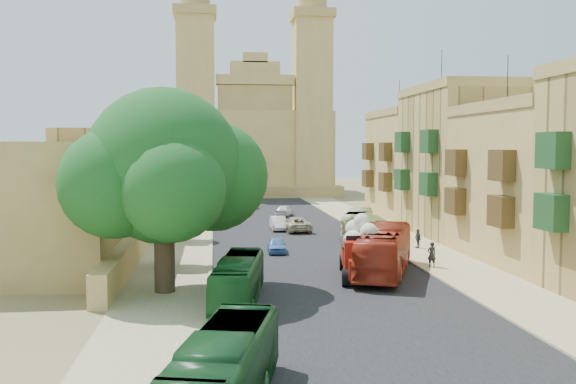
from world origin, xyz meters
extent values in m
plane|color=olive|center=(0.00, 0.00, 0.00)|extent=(260.00, 260.00, 0.00)
cube|color=black|center=(0.00, 30.00, 0.01)|extent=(14.00, 140.00, 0.01)
cube|color=tan|center=(9.50, 30.00, 0.01)|extent=(5.00, 140.00, 0.01)
cube|color=tan|center=(-9.50, 30.00, 0.01)|extent=(5.00, 140.00, 0.01)
cube|color=tan|center=(7.00, 30.00, 0.06)|extent=(0.25, 140.00, 0.12)
cube|color=tan|center=(-7.00, 30.00, 0.06)|extent=(0.25, 140.00, 0.12)
cube|color=#1C4621|center=(11.55, 0.92, 4.56)|extent=(0.90, 2.20, 2.00)
cube|color=#1C4621|center=(11.55, 0.92, 7.92)|extent=(0.90, 2.20, 2.00)
cube|color=tan|center=(16.00, 11.00, 5.25)|extent=(8.00, 14.00, 10.50)
cube|color=#9C7E44|center=(16.00, 11.00, 10.90)|extent=(8.20, 14.00, 0.80)
cylinder|color=black|center=(15.00, 13.80, 13.10)|extent=(0.06, 0.06, 3.60)
cube|color=#4C3719|center=(11.55, 7.08, 3.99)|extent=(0.90, 2.20, 2.00)
cube|color=#4C3719|center=(11.55, 14.92, 3.99)|extent=(0.90, 2.20, 2.00)
cube|color=#4C3719|center=(11.55, 7.08, 6.93)|extent=(0.90, 2.20, 2.00)
cube|color=#4C3719|center=(11.55, 14.92, 6.93)|extent=(0.90, 2.20, 2.00)
cube|color=tan|center=(16.00, 25.00, 6.50)|extent=(8.00, 14.00, 13.00)
cube|color=#9C7E44|center=(16.00, 25.00, 13.40)|extent=(8.20, 14.00, 0.80)
cylinder|color=black|center=(15.00, 27.80, 15.60)|extent=(0.06, 0.06, 3.60)
cube|color=#1C4621|center=(11.55, 21.08, 4.94)|extent=(0.90, 2.20, 2.00)
cube|color=#1C4621|center=(11.55, 28.92, 4.94)|extent=(0.90, 2.20, 2.00)
cube|color=#1C4621|center=(11.55, 21.08, 8.58)|extent=(0.90, 2.20, 2.00)
cube|color=#1C4621|center=(11.55, 28.92, 8.58)|extent=(0.90, 2.20, 2.00)
cube|color=tan|center=(16.00, 39.00, 5.75)|extent=(8.00, 14.00, 11.50)
cube|color=#9C7E44|center=(16.00, 39.00, 11.90)|extent=(8.20, 14.00, 0.80)
cylinder|color=black|center=(15.00, 41.80, 14.10)|extent=(0.06, 0.06, 3.60)
cube|color=#4C3719|center=(11.55, 35.08, 4.37)|extent=(0.90, 2.20, 2.00)
cube|color=#4C3719|center=(11.55, 42.92, 4.37)|extent=(0.90, 2.20, 2.00)
cube|color=#4C3719|center=(11.55, 35.08, 7.59)|extent=(0.90, 2.20, 2.00)
cube|color=#4C3719|center=(11.55, 42.92, 7.59)|extent=(0.90, 2.20, 2.00)
cube|color=tan|center=(-12.50, 20.00, 0.90)|extent=(1.00, 40.00, 1.80)
cube|color=#9C7E44|center=(-18.00, 18.00, 4.20)|extent=(10.00, 28.00, 8.40)
cube|color=tan|center=(-18.00, 44.00, 5.00)|extent=(10.00, 22.00, 10.00)
cube|color=tan|center=(0.00, 81.00, 7.00)|extent=(26.00, 20.00, 14.00)
cube|color=#9C7E44|center=(0.00, 70.50, 0.90)|extent=(28.00, 4.00, 1.80)
cube|color=#9C7E44|center=(0.00, 72.20, 10.00)|extent=(12.00, 2.00, 16.00)
cube|color=tan|center=(0.00, 72.20, 18.90)|extent=(12.60, 2.40, 1.60)
cube|color=tan|center=(0.00, 72.20, 20.60)|extent=(8.00, 2.00, 2.40)
cube|color=tan|center=(0.00, 72.20, 22.40)|extent=(4.00, 2.00, 1.60)
cube|color=tan|center=(-9.50, 73.50, 14.50)|extent=(6.00, 6.00, 29.00)
cube|color=#9C7E44|center=(-9.50, 73.50, 29.60)|extent=(6.80, 6.80, 1.40)
cylinder|color=#9C7E44|center=(-9.50, 73.50, 31.20)|extent=(4.80, 4.80, 1.80)
cube|color=tan|center=(9.50, 73.50, 14.50)|extent=(6.00, 6.00, 29.00)
cube|color=#9C7E44|center=(9.50, 73.50, 29.60)|extent=(6.80, 6.80, 1.40)
cylinder|color=#9C7E44|center=(9.50, 73.50, 31.20)|extent=(4.80, 4.80, 1.80)
cylinder|color=#3B2D1D|center=(-9.50, 4.00, 2.17)|extent=(1.14, 1.14, 4.34)
sphere|color=#113F17|center=(-9.50, 4.00, 7.08)|extent=(8.68, 8.68, 8.68)
sphere|color=#113F17|center=(-6.76, 5.37, 6.39)|extent=(6.39, 6.39, 6.39)
sphere|color=#113F17|center=(-12.01, 2.97, 6.17)|extent=(5.94, 5.94, 5.94)
sphere|color=#113F17|center=(-8.81, 1.26, 5.94)|extent=(5.48, 5.48, 5.48)
sphere|color=#113F17|center=(-10.76, 6.51, 7.99)|extent=(5.02, 5.02, 5.02)
cylinder|color=#3B2D1D|center=(-10.00, 12.00, 1.15)|extent=(0.44, 0.44, 2.31)
sphere|color=#113F17|center=(-10.00, 12.00, 3.48)|extent=(3.36, 3.36, 3.36)
cylinder|color=#3B2D1D|center=(-10.00, 24.00, 1.25)|extent=(0.44, 0.44, 2.49)
sphere|color=#113F17|center=(-10.00, 24.00, 3.76)|extent=(3.62, 3.62, 3.62)
cylinder|color=#3B2D1D|center=(-10.00, 36.00, 1.23)|extent=(0.44, 0.44, 2.45)
sphere|color=#113F17|center=(-10.00, 36.00, 3.70)|extent=(3.57, 3.57, 3.57)
cylinder|color=#3B2D1D|center=(-10.00, 48.00, 1.15)|extent=(0.44, 0.44, 2.30)
sphere|color=#113F17|center=(-10.00, 48.00, 3.47)|extent=(3.34, 3.34, 3.34)
cube|color=#9C1A0C|center=(2.56, 7.57, 1.42)|extent=(3.16, 4.46, 1.02)
cube|color=black|center=(2.56, 7.57, 1.99)|extent=(3.22, 4.53, 0.14)
cube|color=#9C1A0C|center=(2.13, 4.98, 1.54)|extent=(2.68, 2.31, 2.05)
cube|color=#9C1A0C|center=(1.90, 3.64, 1.08)|extent=(2.14, 1.67, 1.14)
cube|color=black|center=(2.13, 4.98, 2.33)|extent=(2.15, 0.47, 1.02)
cylinder|color=black|center=(0.83, 4.16, 0.51)|extent=(0.56, 1.08, 1.02)
cylinder|color=black|center=(3.08, 3.78, 0.51)|extent=(0.56, 1.08, 1.02)
cylinder|color=black|center=(1.67, 9.10, 0.51)|extent=(0.56, 1.08, 1.02)
cylinder|color=black|center=(3.91, 8.72, 0.51)|extent=(0.56, 1.08, 1.02)
sphere|color=beige|center=(1.89, 6.99, 2.28)|extent=(1.25, 1.25, 1.25)
sphere|color=beige|center=(3.07, 7.13, 2.28)|extent=(1.25, 1.25, 1.25)
sphere|color=beige|center=(2.68, 8.24, 2.28)|extent=(1.25, 1.25, 1.25)
sphere|color=beige|center=(2.13, 7.75, 2.90)|extent=(1.14, 1.14, 1.14)
sphere|color=beige|center=(2.78, 6.49, 2.85)|extent=(1.14, 1.14, 1.14)
sphere|color=beige|center=(2.54, 7.45, 3.42)|extent=(1.02, 1.02, 1.02)
cube|color=#3E461A|center=(6.06, 20.00, 1.09)|extent=(2.66, 5.43, 2.18)
cylinder|color=black|center=(4.90, 18.24, 0.44)|extent=(0.40, 0.90, 0.87)
cylinder|color=black|center=(6.97, 18.09, 0.44)|extent=(0.40, 0.90, 0.87)
cylinder|color=black|center=(5.16, 21.91, 0.44)|extent=(0.40, 0.90, 0.87)
cylinder|color=black|center=(7.22, 21.76, 0.44)|extent=(0.40, 0.90, 0.87)
imported|color=#164A20|center=(-6.50, -13.08, 1.28)|extent=(4.22, 9.42, 2.56)
imported|color=#175920|center=(-5.49, 1.13, 1.20)|extent=(3.29, 8.79, 2.39)
imported|color=#9C2A17|center=(4.00, 7.34, 1.51)|extent=(6.30, 11.03, 3.02)
imported|color=#F3F0B3|center=(6.50, 25.89, 1.16)|extent=(4.67, 8.50, 2.32)
imported|color=#4981C5|center=(-1.98, 16.56, 0.58)|extent=(1.52, 3.44, 1.15)
imported|color=silver|center=(-0.50, 29.92, 0.67)|extent=(1.44, 4.06, 1.33)
imported|color=#BCAD90|center=(1.00, 28.74, 0.70)|extent=(2.88, 5.27, 1.40)
imported|color=#151B45|center=(-5.00, 39.46, 0.55)|extent=(2.12, 3.99, 1.10)
imported|color=silver|center=(1.47, 42.36, 0.67)|extent=(2.74, 4.24, 1.34)
imported|color=#42549D|center=(-2.16, 51.57, 0.63)|extent=(2.30, 4.05, 1.26)
imported|color=black|center=(7.86, 9.47, 0.85)|extent=(0.66, 0.48, 1.71)
imported|color=#37373B|center=(9.50, 17.46, 0.77)|extent=(0.50, 0.95, 1.55)
camera|label=1|loc=(-6.72, -31.99, 8.10)|focal=40.00mm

